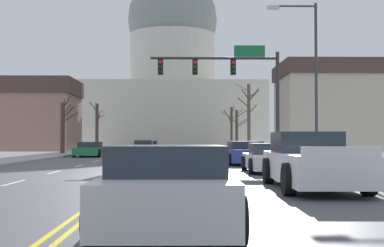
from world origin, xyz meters
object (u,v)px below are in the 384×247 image
at_px(signal_gantry, 232,77).
at_px(pickup_truck_near_02, 311,163).
at_px(street_lamp_right, 309,68).
at_px(sedan_near_01, 270,159).
at_px(sedan_near_00, 245,153).
at_px(sedan_oncoming_00, 90,150).
at_px(sedan_oncoming_01, 144,147).
at_px(bicycle_parked, 358,162).
at_px(sedan_near_03, 169,189).
at_px(sedan_oncoming_02, 150,146).
at_px(pedestrian_00, 307,145).

xyz_separation_m(signal_gantry, pickup_truck_near_02, (0.54, -17.47, -4.46)).
height_order(street_lamp_right, sedan_near_01, street_lamp_right).
bearing_deg(sedan_near_00, pickup_truck_near_02, -88.99).
relative_size(sedan_oncoming_00, sedan_oncoming_01, 1.04).
height_order(sedan_oncoming_01, bicycle_parked, sedan_oncoming_01).
height_order(signal_gantry, bicycle_parked, signal_gantry).
relative_size(sedan_oncoming_00, bicycle_parked, 2.51).
xyz_separation_m(street_lamp_right, sedan_near_00, (-2.77, 3.10, -4.18)).
height_order(sedan_near_03, sedan_oncoming_02, sedan_near_03).
xyz_separation_m(sedan_near_00, pedestrian_00, (3.10, -1.11, 0.47)).
xyz_separation_m(sedan_near_00, bicycle_parked, (3.29, -8.40, -0.11)).
distance_m(sedan_near_00, pedestrian_00, 3.33).
height_order(pickup_truck_near_02, pedestrian_00, pedestrian_00).
bearing_deg(signal_gantry, sedan_near_01, -86.79).
xyz_separation_m(sedan_near_00, pickup_truck_near_02, (0.24, -13.63, 0.12)).
bearing_deg(sedan_oncoming_02, pickup_truck_near_02, -80.65).
bearing_deg(sedan_oncoming_02, sedan_oncoming_00, -101.87).
relative_size(sedan_oncoming_01, pedestrian_00, 2.54).
bearing_deg(pickup_truck_near_02, sedan_oncoming_02, 99.35).
height_order(signal_gantry, pickup_truck_near_02, signal_gantry).
bearing_deg(signal_gantry, street_lamp_right, -66.12).
bearing_deg(signal_gantry, sedan_oncoming_00, 139.30).
xyz_separation_m(sedan_near_00, sedan_oncoming_02, (-6.91, 29.81, -0.05)).
height_order(street_lamp_right, sedan_oncoming_01, street_lamp_right).
relative_size(street_lamp_right, bicycle_parked, 4.40).
bearing_deg(sedan_oncoming_01, bicycle_parked, -70.76).
height_order(signal_gantry, sedan_oncoming_02, signal_gantry).
distance_m(signal_gantry, sedan_oncoming_00, 14.26).
distance_m(signal_gantry, sedan_near_01, 11.41).
xyz_separation_m(signal_gantry, street_lamp_right, (3.07, -6.94, -0.40)).
distance_m(sedan_oncoming_02, bicycle_parked, 39.54).
distance_m(sedan_oncoming_01, sedan_oncoming_02, 8.81).
relative_size(sedan_near_00, sedan_near_01, 1.06).
xyz_separation_m(sedan_near_03, sedan_oncoming_02, (-3.38, 49.81, -0.06)).
bearing_deg(sedan_oncoming_02, pedestrian_00, -72.05).
xyz_separation_m(pickup_truck_near_02, bicycle_parked, (3.05, 5.24, -0.23)).
relative_size(signal_gantry, sedan_near_03, 1.81).
bearing_deg(pickup_truck_near_02, sedan_near_00, 91.01).
relative_size(sedan_oncoming_00, sedan_oncoming_02, 1.05).
bearing_deg(pickup_truck_near_02, bicycle_parked, 59.81).
height_order(sedan_oncoming_00, bicycle_parked, sedan_oncoming_00).
bearing_deg(sedan_near_01, signal_gantry, 93.21).
height_order(sedan_near_03, bicycle_parked, sedan_near_03).
bearing_deg(sedan_oncoming_02, bicycle_parked, -75.05).
bearing_deg(pickup_truck_near_02, sedan_near_03, -120.63).
distance_m(sedan_near_03, sedan_oncoming_02, 49.92).
bearing_deg(bicycle_parked, sedan_oncoming_00, 123.29).
bearing_deg(sedan_near_00, signal_gantry, 94.47).
relative_size(street_lamp_right, sedan_near_00, 1.70).
xyz_separation_m(sedan_oncoming_01, bicycle_parked, (10.26, -29.39, -0.09)).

